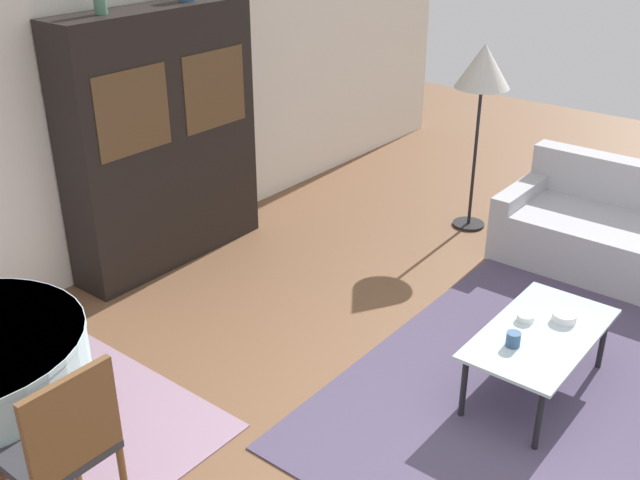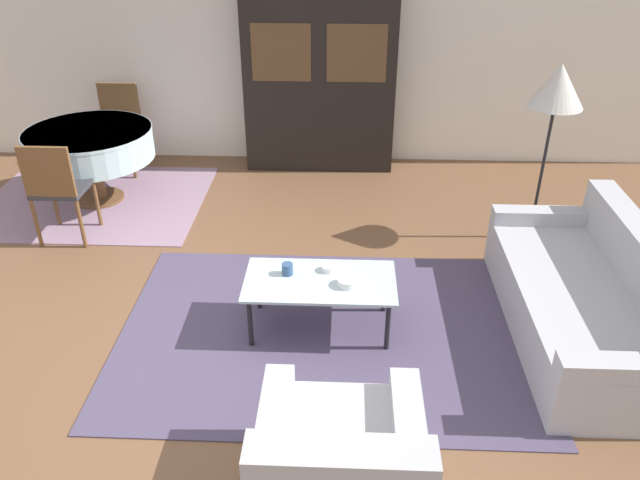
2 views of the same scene
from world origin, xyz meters
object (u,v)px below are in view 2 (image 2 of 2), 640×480
floor_lamp (557,91)px  bowl (347,282)px  coffee_table (320,285)px  dining_chair_near (57,185)px  bowl_small (328,268)px  armchair (340,468)px  dining_table (90,145)px  couch (590,302)px  dining_chair_far (118,122)px  cup (287,269)px  display_cabinet (320,81)px

floor_lamp → bowl: floor_lamp is taller
coffee_table → dining_chair_near: dining_chair_near is taller
bowl_small → bowl: bearing=-52.5°
floor_lamp → armchair: bearing=-120.2°
armchair → dining_table: size_ratio=0.71×
couch → floor_lamp: bearing=1.2°
coffee_table → dining_table: dining_table is taller
bowl_small → dining_chair_near: bearing=156.0°
dining_table → bowl: dining_table is taller
dining_chair_far → cup: size_ratio=11.03×
coffee_table → dining_table: size_ratio=0.87×
couch → dining_chair_near: (-4.30, 1.18, 0.28)m
dining_chair_far → floor_lamp: floor_lamp is taller
dining_table → cup: 2.91m
couch → bowl: 1.74m
display_cabinet → floor_lamp: 2.63m
couch → dining_table: size_ratio=1.64×
couch → bowl_small: couch is taller
dining_chair_near → armchair: bearing=-46.9°
floor_lamp → cup: floor_lamp is taller
display_cabinet → floor_lamp: bearing=-38.6°
armchair → dining_chair_near: 3.73m
bowl → couch: bearing=2.8°
couch → dining_chair_near: 4.47m
couch → bowl: couch is taller
armchair → dining_chair_far: (-2.54, 4.39, 0.28)m
display_cabinet → dining_chair_near: size_ratio=2.08×
coffee_table → display_cabinet: display_cabinet is taller
floor_lamp → dining_chair_far: bearing=161.5°
dining_chair_far → cup: dining_chair_far is taller
coffee_table → floor_lamp: size_ratio=0.67×
floor_lamp → bowl: (-1.70, -1.51, -0.93)m
cup → armchair: bearing=-75.6°
dining_chair_near → cup: bearing=-28.1°
dining_chair_near → dining_chair_far: 1.68m
bowl → dining_table: bearing=140.7°
couch → cup: size_ratio=23.58×
coffee_table → bowl_small: bearing=66.8°
dining_table → couch: bearing=-25.2°
dining_chair_far → bowl_small: size_ratio=9.46×
display_cabinet → floor_lamp: display_cabinet is taller
armchair → coffee_table: 1.52m
display_cabinet → cup: display_cabinet is taller
bowl → bowl_small: (-0.14, 0.18, -0.01)m
coffee_table → floor_lamp: (1.89, 1.45, 1.00)m
couch → display_cabinet: size_ratio=1.03×
bowl → dining_chair_near: bearing=153.8°
dining_table → dining_chair_far: (0.00, 0.84, -0.05)m
dining_table → bowl: 3.32m
dining_table → dining_chair_far: 0.84m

